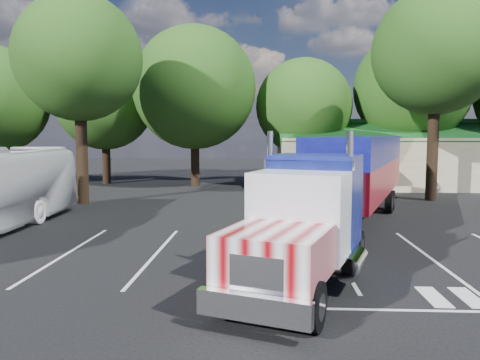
{
  "coord_description": "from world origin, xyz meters",
  "views": [
    {
      "loc": [
        0.6,
        -22.16,
        4.25
      ],
      "look_at": [
        -0.53,
        0.94,
        2.0
      ],
      "focal_mm": 35.0,
      "sensor_mm": 36.0,
      "label": 1
    }
  ],
  "objects_px": {
    "semi_truck": "(350,177)",
    "bicycle": "(281,192)",
    "silver_sedan": "(412,181)",
    "woman": "(309,206)"
  },
  "relations": [
    {
      "from": "semi_truck",
      "to": "bicycle",
      "type": "distance_m",
      "value": 10.63
    },
    {
      "from": "semi_truck",
      "to": "silver_sedan",
      "type": "relative_size",
      "value": 4.8
    },
    {
      "from": "bicycle",
      "to": "silver_sedan",
      "type": "distance_m",
      "value": 11.84
    },
    {
      "from": "bicycle",
      "to": "semi_truck",
      "type": "bearing_deg",
      "value": -94.23
    },
    {
      "from": "silver_sedan",
      "to": "woman",
      "type": "bearing_deg",
      "value": 175.42
    },
    {
      "from": "woman",
      "to": "silver_sedan",
      "type": "relative_size",
      "value": 0.42
    },
    {
      "from": "semi_truck",
      "to": "silver_sedan",
      "type": "height_order",
      "value": "semi_truck"
    },
    {
      "from": "semi_truck",
      "to": "woman",
      "type": "bearing_deg",
      "value": 148.26
    },
    {
      "from": "bicycle",
      "to": "silver_sedan",
      "type": "height_order",
      "value": "silver_sedan"
    },
    {
      "from": "woman",
      "to": "semi_truck",
      "type": "bearing_deg",
      "value": -173.28
    }
  ]
}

